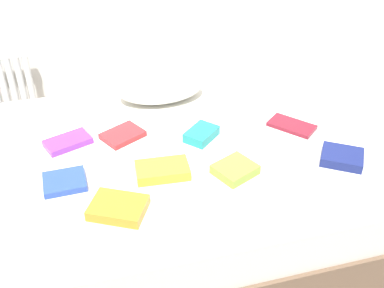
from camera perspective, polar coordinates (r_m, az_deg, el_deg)
name	(u,v)px	position (r m, az deg, el deg)	size (l,w,h in m)	color
ground_plane	(194,218)	(2.71, 0.28, -8.97)	(8.00, 8.00, 0.00)	#9E998E
bed	(194,184)	(2.55, 0.30, -4.94)	(2.00, 1.50, 0.50)	brown
pillow	(160,87)	(2.78, -3.87, 6.89)	(0.51, 0.30, 0.15)	white
textbook_purple	(68,142)	(2.48, -14.85, 0.25)	(0.22, 0.13, 0.03)	purple
textbook_teal	(201,134)	(2.44, 1.15, 1.20)	(0.17, 0.12, 0.05)	teal
textbook_navy	(342,157)	(2.39, 17.75, -1.53)	(0.20, 0.16, 0.05)	navy
textbook_lime	(235,170)	(2.21, 5.24, -3.11)	(0.18, 0.16, 0.05)	#8CC638
textbook_red	(123,135)	(2.48, -8.41, 1.09)	(0.20, 0.15, 0.03)	red
textbook_maroon	(292,126)	(2.59, 12.01, 2.20)	(0.24, 0.13, 0.02)	maroon
textbook_blue	(65,182)	(2.22, -15.21, -4.44)	(0.19, 0.17, 0.03)	#2847B7
textbook_orange	(118,208)	(2.02, -8.94, -7.65)	(0.23, 0.17, 0.05)	orange
textbook_yellow	(162,170)	(2.20, -3.61, -3.20)	(0.25, 0.15, 0.05)	yellow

